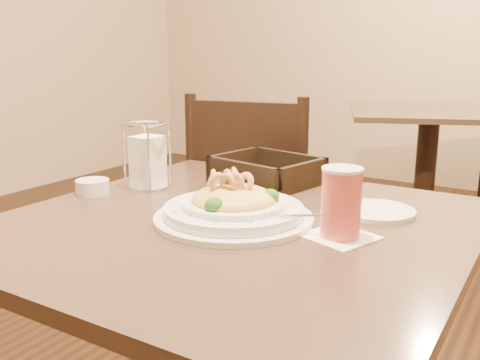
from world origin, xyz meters
The scene contains 9 objects.
main_table centered at (0.00, 0.00, 0.50)m, with size 0.90×0.90×0.72m.
background_table centered at (-0.14, 2.37, 0.50)m, with size 1.17×1.17×0.72m.
dining_chair_near centered at (-0.31, 0.63, 0.50)m, with size 0.49×0.49×0.93m.
pasta_bowl centered at (0.00, 0.00, 0.75)m, with size 0.35×0.32×0.10m.
drink_glass centered at (0.22, 0.02, 0.79)m, with size 0.15×0.15×0.13m.
bread_basket centered at (-0.10, 0.31, 0.75)m, with size 0.28×0.25×0.07m.
napkin_caddy centered at (-0.33, 0.12, 0.79)m, with size 0.10×0.10×0.16m.
side_plate centered at (0.23, 0.20, 0.73)m, with size 0.16×0.16×0.01m, color white.
butter_ramekin centered at (-0.40, 0.00, 0.74)m, with size 0.08×0.08×0.03m, color white.
Camera 1 is at (0.55, -0.87, 1.06)m, focal length 40.00 mm.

